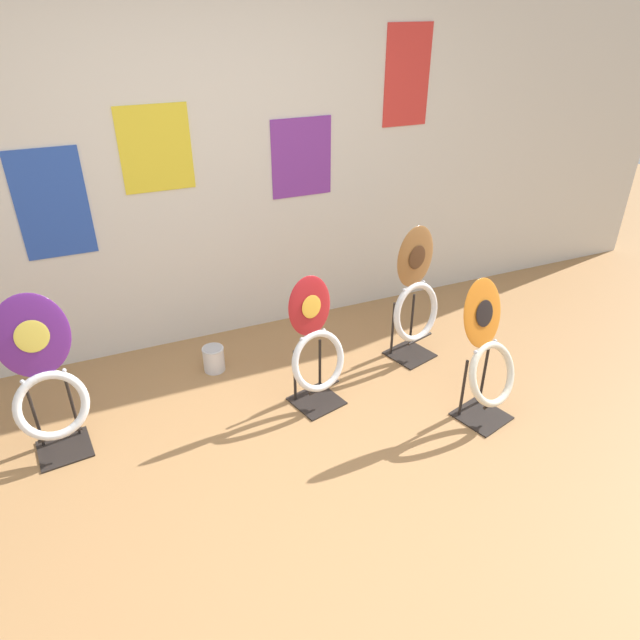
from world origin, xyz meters
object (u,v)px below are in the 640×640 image
toilet_seat_display_orange_sun (488,362)px  paint_can (214,358)px  toilet_seat_display_crimson_swirl (315,348)px  toilet_seat_display_woodgrain (415,299)px  toilet_seat_display_purple_note (46,386)px

toilet_seat_display_orange_sun → paint_can: (-1.37, 1.11, -0.30)m
toilet_seat_display_crimson_swirl → paint_can: bearing=130.3°
toilet_seat_display_woodgrain → paint_can: size_ratio=5.34×
toilet_seat_display_crimson_swirl → toilet_seat_display_orange_sun: bearing=-31.2°
toilet_seat_display_woodgrain → toilet_seat_display_crimson_swirl: toilet_seat_display_woodgrain is taller
toilet_seat_display_purple_note → toilet_seat_display_crimson_swirl: size_ratio=1.10×
toilet_seat_display_woodgrain → toilet_seat_display_crimson_swirl: size_ratio=1.14×
paint_can → toilet_seat_display_purple_note: bearing=-156.9°
toilet_seat_display_purple_note → toilet_seat_display_orange_sun: bearing=-16.5°
toilet_seat_display_purple_note → toilet_seat_display_crimson_swirl: (1.48, -0.17, -0.03)m
toilet_seat_display_orange_sun → toilet_seat_display_woodgrain: size_ratio=0.91×
toilet_seat_display_crimson_swirl → paint_can: toilet_seat_display_crimson_swirl is taller
toilet_seat_display_orange_sun → paint_can: toilet_seat_display_orange_sun is taller
toilet_seat_display_purple_note → toilet_seat_display_crimson_swirl: 1.49m
toilet_seat_display_woodgrain → toilet_seat_display_purple_note: 2.30m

